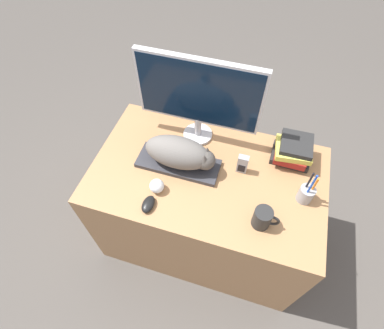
% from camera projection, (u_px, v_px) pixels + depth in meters
% --- Properties ---
extents(ground_plane, '(12.00, 12.00, 0.00)m').
position_uv_depth(ground_plane, '(188.00, 282.00, 1.87)').
color(ground_plane, '#4C4742').
extents(desk, '(1.17, 0.70, 0.72)m').
position_uv_depth(desk, '(205.00, 207.00, 1.78)').
color(desk, '#9E7047').
rests_on(desk, ground_plane).
extents(keyboard, '(0.42, 0.16, 0.02)m').
position_uv_depth(keyboard, '(178.00, 164.00, 1.51)').
color(keyboard, '#2D2D33').
rests_on(keyboard, desk).
extents(cat, '(0.35, 0.16, 0.16)m').
position_uv_depth(cat, '(181.00, 153.00, 1.44)').
color(cat, '#66605B').
rests_on(cat, keyboard).
extents(monitor, '(0.61, 0.16, 0.48)m').
position_uv_depth(monitor, '(199.00, 95.00, 1.41)').
color(monitor, '#B7B7BC').
rests_on(monitor, desk).
extents(computer_mouse, '(0.06, 0.09, 0.03)m').
position_uv_depth(computer_mouse, '(148.00, 204.00, 1.37)').
color(computer_mouse, black).
rests_on(computer_mouse, desk).
extents(coffee_mug, '(0.12, 0.08, 0.11)m').
position_uv_depth(coffee_mug, '(263.00, 218.00, 1.29)').
color(coffee_mug, black).
rests_on(coffee_mug, desk).
extents(pen_cup, '(0.07, 0.07, 0.21)m').
position_uv_depth(pen_cup, '(306.00, 193.00, 1.37)').
color(pen_cup, '#939399').
rests_on(pen_cup, desk).
extents(baseball, '(0.07, 0.07, 0.07)m').
position_uv_depth(baseball, '(157.00, 186.00, 1.41)').
color(baseball, silver).
rests_on(baseball, desk).
extents(phone, '(0.05, 0.03, 0.11)m').
position_uv_depth(phone, '(242.00, 164.00, 1.46)').
color(phone, '#99999E').
rests_on(phone, desk).
extents(book_stack, '(0.20, 0.18, 0.13)m').
position_uv_depth(book_stack, '(292.00, 152.00, 1.49)').
color(book_stack, black).
rests_on(book_stack, desk).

